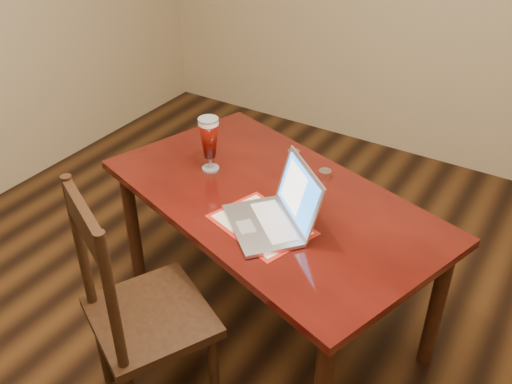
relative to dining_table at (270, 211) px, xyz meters
The scene contains 2 objects.
dining_table is the anchor object (origin of this frame).
dining_chair 0.74m from the dining_table, 103.29° to the right, with size 0.62×0.61×1.10m.
Camera 1 is at (0.95, -1.35, 2.15)m, focal length 40.00 mm.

